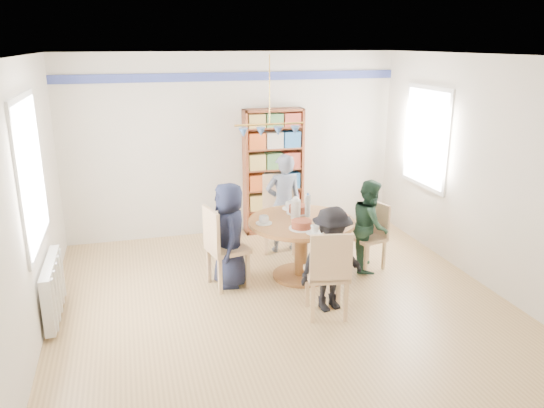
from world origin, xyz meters
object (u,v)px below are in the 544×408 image
object	(u,v)px
chair_left	(221,244)
chair_far	(279,209)
person_left	(229,235)
chair_right	(372,232)
person_right	(370,225)
dining_table	(301,235)
radiator	(53,288)
bookshelf	(273,172)
chair_near	(328,271)
person_near	(331,259)
person_far	(284,203)

from	to	relation	value
chair_left	chair_far	xyz separation A→B (m)	(1.02, 1.03, 0.03)
person_left	chair_right	bearing A→B (deg)	94.96
chair_far	person_right	size ratio (longest dim) A/B	0.89
dining_table	person_right	distance (m)	0.93
radiator	bookshelf	world-z (taller)	bookshelf
chair_far	person_left	bearing A→B (deg)	-132.42
chair_right	chair_near	size ratio (longest dim) A/B	0.87
radiator	chair_near	distance (m)	2.90
chair_left	bookshelf	distance (m)	2.12
chair_far	bookshelf	distance (m)	0.81
dining_table	chair_far	bearing A→B (deg)	89.18
dining_table	person_right	size ratio (longest dim) A/B	1.10
dining_table	bookshelf	bearing A→B (deg)	85.66
person_right	dining_table	bearing A→B (deg)	111.95
person_near	bookshelf	bearing A→B (deg)	76.16
chair_far	person_near	world-z (taller)	person_near
dining_table	person_near	size ratio (longest dim) A/B	1.11
person_left	person_near	distance (m)	1.30
radiator	chair_left	distance (m)	1.88
person_left	bookshelf	bearing A→B (deg)	153.18
radiator	person_near	bearing A→B (deg)	-11.26
person_left	radiator	bearing A→B (deg)	-76.31
person_right	person_near	size ratio (longest dim) A/B	1.01
radiator	chair_left	bearing A→B (deg)	8.93
chair_right	person_far	size ratio (longest dim) A/B	0.62
radiator	chair_right	distance (m)	3.85
chair_near	person_near	world-z (taller)	person_near
radiator	person_right	world-z (taller)	person_right
chair_near	person_far	world-z (taller)	person_far
chair_left	person_right	size ratio (longest dim) A/B	0.84
person_near	chair_near	bearing A→B (deg)	-131.87
chair_far	chair_left	bearing A→B (deg)	-134.58
dining_table	chair_right	world-z (taller)	chair_right
person_right	person_far	world-z (taller)	person_far
chair_right	chair_far	distance (m)	1.37
chair_left	dining_table	bearing A→B (deg)	0.78
dining_table	person_left	size ratio (longest dim) A/B	1.02
chair_right	chair_near	world-z (taller)	chair_near
person_right	bookshelf	xyz separation A→B (m)	(-0.80, 1.72, 0.34)
chair_left	chair_near	world-z (taller)	chair_left
chair_left	chair_right	bearing A→B (deg)	2.07
person_near	dining_table	bearing A→B (deg)	81.05
person_right	person_left	bearing A→B (deg)	110.62
dining_table	person_left	distance (m)	0.89
radiator	chair_near	xyz separation A→B (m)	(2.79, -0.75, 0.19)
dining_table	chair_far	world-z (taller)	chair_far
dining_table	person_right	bearing A→B (deg)	0.87
dining_table	person_left	xyz separation A→B (m)	(-0.89, 0.03, 0.08)
chair_left	person_right	world-z (taller)	person_right
radiator	person_right	size ratio (longest dim) A/B	0.84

